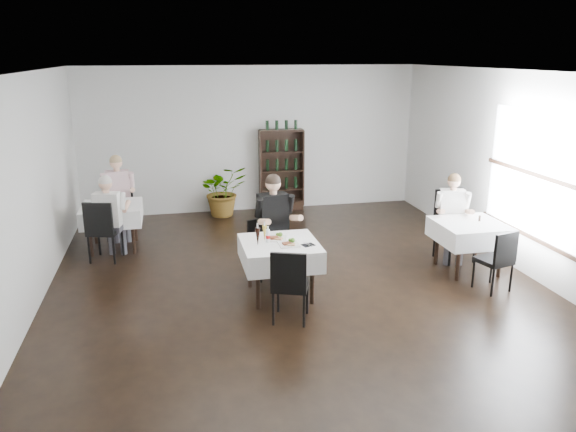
% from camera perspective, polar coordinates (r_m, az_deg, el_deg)
% --- Properties ---
extents(room_shell, '(9.00, 9.00, 9.00)m').
position_cam_1_polar(room_shell, '(7.46, 1.40, 2.76)').
color(room_shell, black).
rests_on(room_shell, ground).
extents(window_right, '(0.06, 2.30, 1.85)m').
position_cam_1_polar(window_right, '(8.92, 23.74, 3.62)').
color(window_right, white).
rests_on(window_right, room_shell).
extents(wine_shelf, '(0.90, 0.28, 1.75)m').
position_cam_1_polar(wine_shelf, '(11.84, -0.67, 4.60)').
color(wine_shelf, black).
rests_on(wine_shelf, ground).
extents(main_table, '(1.03, 1.03, 0.77)m').
position_cam_1_polar(main_table, '(7.65, -0.84, -3.76)').
color(main_table, black).
rests_on(main_table, ground).
extents(left_table, '(0.98, 0.98, 0.77)m').
position_cam_1_polar(left_table, '(9.95, -17.44, 0.24)').
color(left_table, black).
rests_on(left_table, ground).
extents(right_table, '(0.98, 0.98, 0.77)m').
position_cam_1_polar(right_table, '(8.96, 17.94, -1.56)').
color(right_table, black).
rests_on(right_table, ground).
extents(potted_tree, '(1.10, 1.00, 1.05)m').
position_cam_1_polar(potted_tree, '(11.57, -6.60, 2.58)').
color(potted_tree, '#28571D').
rests_on(potted_tree, ground).
extents(main_chair_far, '(0.51, 0.51, 0.86)m').
position_cam_1_polar(main_chair_far, '(8.40, -2.57, -2.85)').
color(main_chair_far, black).
rests_on(main_chair_far, ground).
extents(main_chair_near, '(0.56, 0.56, 0.96)m').
position_cam_1_polar(main_chair_near, '(6.91, 0.18, -6.67)').
color(main_chair_near, black).
rests_on(main_chair_near, ground).
extents(left_chair_far, '(0.50, 0.50, 0.99)m').
position_cam_1_polar(left_chair_far, '(10.57, -16.71, 0.92)').
color(left_chair_far, black).
rests_on(left_chair_far, ground).
extents(left_chair_near, '(0.57, 0.58, 1.01)m').
position_cam_1_polar(left_chair_near, '(9.38, -18.35, -1.08)').
color(left_chair_near, black).
rests_on(left_chair_near, ground).
extents(right_chair_far, '(0.57, 0.57, 1.13)m').
position_cam_1_polar(right_chair_far, '(9.43, 16.40, -0.37)').
color(right_chair_far, black).
rests_on(right_chair_far, ground).
extents(right_chair_near, '(0.51, 0.51, 0.90)m').
position_cam_1_polar(right_chair_near, '(8.33, 20.59, -3.92)').
color(right_chair_near, black).
rests_on(right_chair_near, ground).
extents(diner_main, '(0.64, 0.67, 1.56)m').
position_cam_1_polar(diner_main, '(8.22, -1.30, -0.26)').
color(diner_main, '#3F3E46').
rests_on(diner_main, ground).
extents(diner_left_far, '(0.59, 0.60, 1.51)m').
position_cam_1_polar(diner_left_far, '(10.46, -16.86, 2.49)').
color(diner_left_far, '#3F3E46').
rests_on(diner_left_far, ground).
extents(diner_left_near, '(0.58, 0.61, 1.42)m').
position_cam_1_polar(diner_left_near, '(9.34, -17.70, 0.48)').
color(diner_left_near, '#3F3E46').
rests_on(diner_left_near, ground).
extents(diner_right_far, '(0.59, 0.63, 1.41)m').
position_cam_1_polar(diner_right_far, '(9.33, 16.38, 0.54)').
color(diner_right_far, '#3F3E46').
rests_on(diner_right_far, ground).
extents(plate_far, '(0.33, 0.33, 0.09)m').
position_cam_1_polar(plate_far, '(7.72, -1.15, -2.25)').
color(plate_far, white).
rests_on(plate_far, main_table).
extents(plate_near, '(0.26, 0.26, 0.08)m').
position_cam_1_polar(plate_near, '(7.49, 0.13, -2.83)').
color(plate_near, white).
rests_on(plate_near, main_table).
extents(pilsner_dark, '(0.07, 0.07, 0.31)m').
position_cam_1_polar(pilsner_dark, '(7.45, -3.10, -2.09)').
color(pilsner_dark, black).
rests_on(pilsner_dark, main_table).
extents(pilsner_lager, '(0.06, 0.06, 0.27)m').
position_cam_1_polar(pilsner_lager, '(7.63, -2.39, -1.76)').
color(pilsner_lager, gold).
rests_on(pilsner_lager, main_table).
extents(coke_bottle, '(0.06, 0.06, 0.23)m').
position_cam_1_polar(coke_bottle, '(7.58, -2.06, -2.03)').
color(coke_bottle, silver).
rests_on(coke_bottle, main_table).
extents(napkin_cutlery, '(0.19, 0.18, 0.02)m').
position_cam_1_polar(napkin_cutlery, '(7.50, 2.06, -2.94)').
color(napkin_cutlery, black).
rests_on(napkin_cutlery, main_table).
extents(pepper_mill, '(0.04, 0.04, 0.09)m').
position_cam_1_polar(pepper_mill, '(9.03, 18.89, -0.23)').
color(pepper_mill, black).
rests_on(pepper_mill, right_table).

